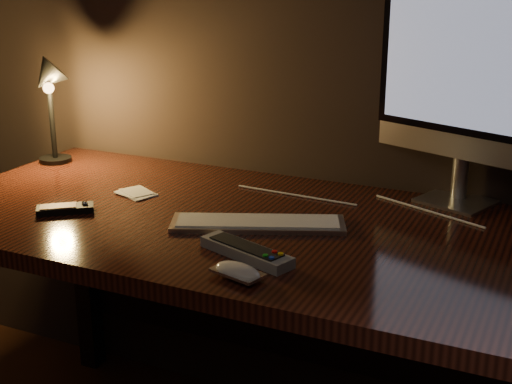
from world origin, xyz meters
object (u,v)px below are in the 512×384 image
at_px(mouse, 238,273).
at_px(keyboard, 258,223).
at_px(desk, 261,261).
at_px(media_remote, 65,209).
at_px(monitor, 467,77).
at_px(desk_lamp, 49,92).
at_px(tv_remote, 246,251).

bearing_deg(mouse, keyboard, 122.39).
bearing_deg(desk, media_remote, -154.15).
height_order(desk, media_remote, media_remote).
height_order(desk, keyboard, keyboard).
bearing_deg(mouse, monitor, 79.93).
relative_size(desk, desk_lamp, 5.01).
xyz_separation_m(monitor, media_remote, (-0.83, -0.46, -0.30)).
distance_m(desk, mouse, 0.41).
height_order(media_remote, tv_remote, tv_remote).
bearing_deg(desk_lamp, keyboard, -0.75).
height_order(keyboard, tv_remote, tv_remote).
height_order(monitor, media_remote, monitor).
height_order(mouse, desk_lamp, desk_lamp).
height_order(keyboard, mouse, mouse).
xyz_separation_m(desk, mouse, (0.12, -0.36, 0.14)).
bearing_deg(keyboard, monitor, 20.19).
bearing_deg(media_remote, monitor, -8.88).
xyz_separation_m(monitor, tv_remote, (-0.32, -0.52, -0.30)).
bearing_deg(mouse, media_remote, 178.99).
height_order(monitor, mouse, monitor).
height_order(desk, mouse, mouse).
bearing_deg(tv_remote, monitor, 77.35).
xyz_separation_m(desk, monitor, (0.41, 0.26, 0.44)).
height_order(tv_remote, desk_lamp, desk_lamp).
relative_size(monitor, media_remote, 3.94).
bearing_deg(media_remote, desk_lamp, 95.28).
bearing_deg(keyboard, tv_remote, -95.54).
relative_size(media_remote, desk_lamp, 0.42).
height_order(keyboard, desk_lamp, desk_lamp).
xyz_separation_m(mouse, desk_lamp, (-0.84, 0.48, 0.21)).
xyz_separation_m(media_remote, tv_remote, (0.51, -0.06, 0.00)).
bearing_deg(monitor, desk_lamp, -152.39).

